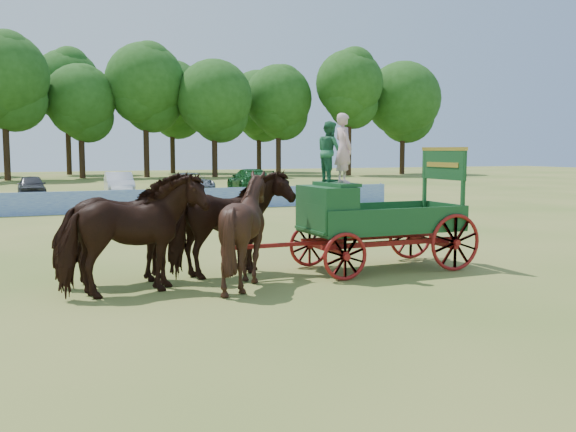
# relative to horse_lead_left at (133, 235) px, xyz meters

# --- Properties ---
(ground) EXTENTS (160.00, 160.00, 0.00)m
(ground) POSITION_rel_horse_lead_left_xyz_m (4.65, -0.26, -1.23)
(ground) COLOR #9C8A46
(ground) RESTS_ON ground
(horse_lead_left) EXTENTS (3.11, 1.86, 2.46)m
(horse_lead_left) POSITION_rel_horse_lead_left_xyz_m (0.00, 0.00, 0.00)
(horse_lead_left) COLOR black
(horse_lead_left) RESTS_ON ground
(horse_lead_right) EXTENTS (3.07, 1.72, 2.46)m
(horse_lead_right) POSITION_rel_horse_lead_left_xyz_m (0.00, 1.10, 0.00)
(horse_lead_right) COLOR black
(horse_lead_right) RESTS_ON ground
(horse_wheel_left) EXTENTS (2.66, 2.48, 2.46)m
(horse_wheel_left) POSITION_rel_horse_lead_left_xyz_m (2.40, 0.00, 0.00)
(horse_wheel_left) COLOR black
(horse_wheel_left) RESTS_ON ground
(horse_wheel_right) EXTENTS (3.15, 2.03, 2.46)m
(horse_wheel_right) POSITION_rel_horse_lead_left_xyz_m (2.40, 1.10, 0.00)
(horse_wheel_right) COLOR black
(horse_wheel_right) RESTS_ON ground
(farm_dray) EXTENTS (6.00, 2.00, 3.76)m
(farm_dray) POSITION_rel_horse_lead_left_xyz_m (5.37, 0.57, 0.38)
(farm_dray) COLOR maroon
(farm_dray) RESTS_ON ground
(sponsor_banner) EXTENTS (26.00, 0.08, 1.05)m
(sponsor_banner) POSITION_rel_horse_lead_left_xyz_m (3.65, 17.74, -0.70)
(sponsor_banner) COLOR #2141B5
(sponsor_banner) RESTS_ON ground
(parked_cars) EXTENTS (36.61, 7.21, 1.63)m
(parked_cars) POSITION_rel_horse_lead_left_xyz_m (-2.90, 29.80, -0.48)
(parked_cars) COLOR silver
(parked_cars) RESTS_ON ground
(treeline) EXTENTS (89.27, 23.55, 14.66)m
(treeline) POSITION_rel_horse_lead_left_xyz_m (-1.05, 58.69, 8.10)
(treeline) COLOR #382314
(treeline) RESTS_ON ground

